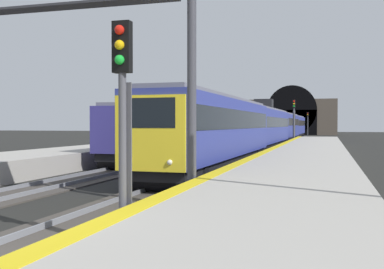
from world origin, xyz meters
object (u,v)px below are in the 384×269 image
Objects in this scene: overhead_signal_gantry at (60,35)px; railway_signal_far at (308,122)px; railway_signal_near at (123,111)px; train_main_approaching at (275,127)px; railway_signal_mid at (294,118)px; train_adjacent_platform at (230,128)px.

railway_signal_far is at bearing -3.01° from overhead_signal_gantry.
overhead_signal_gantry reaches higher than railway_signal_near.
train_main_approaching is 13.97× the size of railway_signal_mid.
railway_signal_mid is 40.19m from railway_signal_far.
railway_signal_mid is (4.44, -7.07, 1.19)m from train_adjacent_platform.
railway_signal_mid is at bearing 155.33° from train_main_approaching.
train_main_approaching is at bearing -25.67° from railway_signal_mid.
train_main_approaching is 15.51× the size of railway_signal_far.
railway_signal_mid reaches higher than railway_signal_near.
overhead_signal_gantry reaches higher than railway_signal_mid.
train_adjacent_platform is at bearing -83.67° from train_main_approaching.
train_main_approaching is 4.51m from railway_signal_mid.
railway_signal_far is (40.19, 0.00, -0.41)m from railway_signal_mid.
railway_signal_mid is (49.85, -0.00, 0.51)m from railway_signal_near.
railway_signal_far is (44.15, -1.90, 0.63)m from train_main_approaching.
railway_signal_mid is at bearing -57.62° from train_adjacent_platform.
train_adjacent_platform reaches higher than railway_signal_near.
railway_signal_mid is 1.11× the size of railway_signal_far.
overhead_signal_gantry reaches higher than railway_signal_far.
train_adjacent_platform is 45.19m from railway_signal_far.
railway_signal_far is 0.54× the size of overhead_signal_gantry.
train_main_approaching is 44.19m from railway_signal_far.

